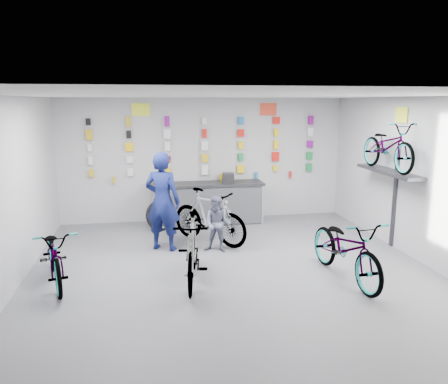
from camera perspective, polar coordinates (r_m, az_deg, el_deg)
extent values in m
plane|color=#4F4F54|center=(7.37, 1.74, -11.51)|extent=(8.00, 8.00, 0.00)
plane|color=white|center=(6.77, 1.90, 12.52)|extent=(8.00, 8.00, 0.00)
plane|color=#BCBCBF|center=(10.80, -2.57, 4.24)|extent=(7.00, 0.00, 7.00)
plane|color=#BCBCBF|center=(3.29, 16.82, -14.10)|extent=(7.00, 0.00, 7.00)
plane|color=#BCBCBF|center=(7.08, -27.09, -1.02)|extent=(0.00, 8.00, 8.00)
plane|color=#BCBCBF|center=(8.36, 26.01, 0.85)|extent=(0.00, 8.00, 8.00)
cube|color=black|center=(10.56, -2.20, -1.73)|extent=(2.60, 0.60, 0.90)
cube|color=silver|center=(10.26, -1.97, -1.95)|extent=(2.60, 0.02, 0.90)
cube|color=silver|center=(10.16, -9.25, -2.24)|extent=(0.04, 0.04, 0.96)
cube|color=silver|center=(10.52, 5.06, -1.65)|extent=(0.04, 0.04, 0.96)
cube|color=black|center=(10.45, -2.22, 1.04)|extent=(2.70, 0.66, 0.06)
cube|color=gold|center=(10.76, -16.93, 2.36)|extent=(0.11, 0.06, 0.18)
cube|color=silver|center=(10.69, -12.13, 2.55)|extent=(0.13, 0.06, 0.18)
cube|color=yellow|center=(10.69, -7.30, 2.72)|extent=(0.10, 0.06, 0.19)
cube|color=silver|center=(10.77, -2.51, 2.87)|extent=(0.16, 0.06, 0.23)
cube|color=yellow|center=(10.93, 2.18, 3.00)|extent=(0.16, 0.06, 0.19)
cube|color=yellow|center=(11.15, 6.71, 3.11)|extent=(0.10, 0.06, 0.14)
cube|color=#1A7E3A|center=(11.44, 11.03, 3.19)|extent=(0.14, 0.06, 0.20)
cube|color=silver|center=(10.72, -17.02, 3.94)|extent=(0.10, 0.06, 0.20)
cube|color=silver|center=(10.64, -12.20, 4.14)|extent=(0.15, 0.06, 0.15)
cube|color=red|center=(10.65, -7.35, 4.32)|extent=(0.13, 0.06, 0.15)
cube|color=gold|center=(10.73, -2.53, 4.46)|extent=(0.17, 0.06, 0.20)
cube|color=#1A7E3A|center=(10.88, 2.19, 4.56)|extent=(0.11, 0.06, 0.20)
cube|color=red|center=(11.11, 6.74, 4.64)|extent=(0.18, 0.06, 0.22)
cube|color=#1A7E3A|center=(11.40, 11.09, 4.68)|extent=(0.16, 0.06, 0.18)
cube|color=silver|center=(10.68, -17.12, 5.54)|extent=(0.09, 0.06, 0.15)
cube|color=yellow|center=(10.61, -12.27, 5.75)|extent=(0.18, 0.06, 0.20)
cube|color=silver|center=(10.62, -7.39, 5.92)|extent=(0.13, 0.06, 0.20)
cube|color=silver|center=(10.70, -2.54, 6.05)|extent=(0.16, 0.06, 0.22)
cube|color=yellow|center=(10.85, 2.20, 6.13)|extent=(0.10, 0.06, 0.18)
cube|color=yellow|center=(11.08, 6.78, 6.18)|extent=(0.10, 0.06, 0.22)
cube|color=#840E84|center=(11.37, 11.15, 6.18)|extent=(0.15, 0.06, 0.17)
cube|color=gold|center=(10.66, -17.22, 7.14)|extent=(0.15, 0.06, 0.24)
cube|color=black|center=(10.58, -12.34, 7.36)|extent=(0.11, 0.06, 0.18)
cube|color=silver|center=(10.59, -7.43, 7.54)|extent=(0.17, 0.06, 0.22)
cube|color=red|center=(10.67, -2.56, 7.65)|extent=(0.10, 0.06, 0.21)
cube|color=red|center=(10.83, 2.21, 7.72)|extent=(0.16, 0.06, 0.18)
cube|color=yellow|center=(11.05, 6.82, 7.72)|extent=(0.09, 0.06, 0.20)
cube|color=silver|center=(11.35, 11.21, 7.69)|extent=(0.15, 0.06, 0.22)
cube|color=black|center=(10.64, -17.31, 8.75)|extent=(0.10, 0.06, 0.15)
cube|color=gold|center=(10.57, -12.41, 8.99)|extent=(0.10, 0.06, 0.24)
cube|color=#840E84|center=(10.57, -7.47, 9.16)|extent=(0.11, 0.06, 0.24)
cube|color=silver|center=(10.65, -2.57, 9.26)|extent=(0.12, 0.06, 0.15)
cube|color=#196CA5|center=(10.81, 2.23, 9.30)|extent=(0.12, 0.06, 0.19)
cube|color=red|center=(11.04, 6.86, 9.28)|extent=(0.17, 0.06, 0.18)
cube|color=#840E84|center=(11.33, 11.27, 9.20)|extent=(0.13, 0.06, 0.21)
cylinder|color=gold|center=(10.72, -14.23, 1.56)|extent=(0.07, 0.07, 0.16)
cylinder|color=yellow|center=(10.69, -9.42, 1.73)|extent=(0.07, 0.07, 0.16)
cylinder|color=yellow|center=(10.84, -0.39, 2.03)|extent=(0.07, 0.07, 0.16)
cylinder|color=#196CA5|center=(11.02, 4.22, 2.16)|extent=(0.07, 0.07, 0.16)
cylinder|color=red|center=(11.28, 8.66, 2.28)|extent=(0.07, 0.07, 0.16)
cube|color=#333338|center=(9.23, 20.69, 2.52)|extent=(0.38, 1.90, 0.06)
cube|color=#333338|center=(9.42, 21.39, -0.77)|extent=(0.04, 0.10, 2.00)
cube|color=#F2FF35|center=(10.60, -10.82, 10.52)|extent=(0.42, 0.02, 0.30)
cube|color=#E3442A|center=(11.02, 5.80, 10.70)|extent=(0.42, 0.02, 0.30)
cube|color=#F2FF35|center=(9.22, 22.16, 9.29)|extent=(0.02, 0.40, 0.30)
imported|color=gray|center=(7.60, -21.22, -7.70)|extent=(1.11, 1.94, 0.96)
imported|color=gray|center=(7.13, -4.16, -7.55)|extent=(0.81, 1.91, 1.11)
imported|color=gray|center=(7.52, 15.67, -7.04)|extent=(0.92, 2.13, 1.09)
imported|color=gray|center=(9.07, -1.95, -3.20)|extent=(1.68, 1.76, 1.14)
imported|color=gray|center=(9.14, 20.65, 5.63)|extent=(0.63, 1.80, 0.95)
imported|color=#10184F|center=(8.66, -8.02, -1.21)|extent=(0.85, 0.74, 1.97)
imported|color=slate|center=(8.55, -0.86, -4.19)|extent=(0.67, 0.61, 1.12)
torus|color=black|center=(10.12, -8.27, -3.06)|extent=(0.76, 0.46, 0.70)
torus|color=silver|center=(10.12, -8.27, -3.06)|extent=(0.61, 0.34, 0.57)
cube|color=black|center=(10.50, 0.54, 1.88)|extent=(0.31, 0.33, 0.22)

